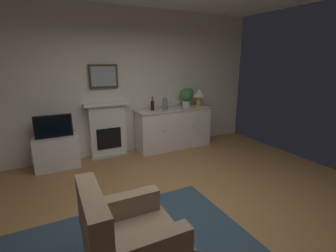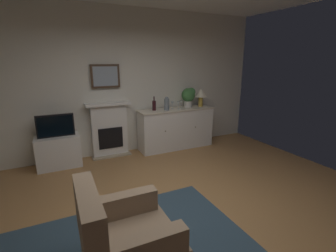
{
  "view_description": "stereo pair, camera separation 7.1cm",
  "coord_description": "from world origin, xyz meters",
  "px_view_note": "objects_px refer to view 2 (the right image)",
  "views": [
    {
      "loc": [
        -1.39,
        -2.32,
        1.9
      ],
      "look_at": [
        0.11,
        0.65,
        1.0
      ],
      "focal_mm": 26.07,
      "sensor_mm": 36.0,
      "label": 1
    },
    {
      "loc": [
        -1.33,
        -2.35,
        1.9
      ],
      "look_at": [
        0.11,
        0.65,
        1.0
      ],
      "focal_mm": 26.07,
      "sensor_mm": 36.0,
      "label": 2
    }
  ],
  "objects_px": {
    "fireplace_unit": "(109,129)",
    "framed_picture": "(105,76)",
    "tv_cabinet": "(59,151)",
    "wine_bottle": "(154,105)",
    "table_lamp": "(201,94)",
    "wine_glass_right": "(181,103)",
    "wine_glass_left": "(172,103)",
    "wine_glass_center": "(178,103)",
    "sideboard_cabinet": "(176,128)",
    "tv_set": "(55,126)",
    "potted_plant_small": "(189,96)",
    "vase_decorative": "(167,104)",
    "armchair": "(124,241)"
  },
  "relations": [
    {
      "from": "wine_glass_center",
      "to": "armchair",
      "type": "relative_size",
      "value": 0.18
    },
    {
      "from": "fireplace_unit",
      "to": "framed_picture",
      "type": "bearing_deg",
      "value": 90.0
    },
    {
      "from": "vase_decorative",
      "to": "tv_cabinet",
      "type": "height_order",
      "value": "vase_decorative"
    },
    {
      "from": "wine_glass_right",
      "to": "vase_decorative",
      "type": "height_order",
      "value": "vase_decorative"
    },
    {
      "from": "wine_glass_right",
      "to": "tv_cabinet",
      "type": "distance_m",
      "value": 2.63
    },
    {
      "from": "sideboard_cabinet",
      "to": "tv_cabinet",
      "type": "bearing_deg",
      "value": 179.64
    },
    {
      "from": "wine_bottle",
      "to": "tv_set",
      "type": "distance_m",
      "value": 1.92
    },
    {
      "from": "table_lamp",
      "to": "wine_glass_left",
      "type": "relative_size",
      "value": 2.42
    },
    {
      "from": "wine_glass_left",
      "to": "tv_set",
      "type": "distance_m",
      "value": 2.33
    },
    {
      "from": "tv_cabinet",
      "to": "wine_glass_left",
      "type": "bearing_deg",
      "value": -0.04
    },
    {
      "from": "framed_picture",
      "to": "wine_glass_center",
      "type": "relative_size",
      "value": 3.33
    },
    {
      "from": "sideboard_cabinet",
      "to": "wine_glass_right",
      "type": "bearing_deg",
      "value": 7.05
    },
    {
      "from": "framed_picture",
      "to": "tv_set",
      "type": "distance_m",
      "value": 1.29
    },
    {
      "from": "wine_glass_center",
      "to": "tv_cabinet",
      "type": "xyz_separation_m",
      "value": [
        -2.42,
        0.07,
        -0.72
      ]
    },
    {
      "from": "wine_bottle",
      "to": "potted_plant_small",
      "type": "distance_m",
      "value": 0.84
    },
    {
      "from": "tv_set",
      "to": "wine_bottle",
      "type": "bearing_deg",
      "value": 1.47
    },
    {
      "from": "wine_glass_center",
      "to": "vase_decorative",
      "type": "height_order",
      "value": "vase_decorative"
    },
    {
      "from": "tv_set",
      "to": "potted_plant_small",
      "type": "bearing_deg",
      "value": 1.12
    },
    {
      "from": "fireplace_unit",
      "to": "framed_picture",
      "type": "xyz_separation_m",
      "value": [
        0.0,
        0.05,
        1.05
      ]
    },
    {
      "from": "wine_bottle",
      "to": "fireplace_unit",
      "type": "bearing_deg",
      "value": 171.64
    },
    {
      "from": "wine_glass_left",
      "to": "table_lamp",
      "type": "bearing_deg",
      "value": -1.1
    },
    {
      "from": "sideboard_cabinet",
      "to": "table_lamp",
      "type": "bearing_deg",
      "value": 0.0
    },
    {
      "from": "table_lamp",
      "to": "wine_bottle",
      "type": "distance_m",
      "value": 1.13
    },
    {
      "from": "wine_glass_right",
      "to": "framed_picture",
      "type": "bearing_deg",
      "value": 172.5
    },
    {
      "from": "table_lamp",
      "to": "wine_glass_center",
      "type": "distance_m",
      "value": 0.62
    },
    {
      "from": "table_lamp",
      "to": "wine_glass_left",
      "type": "xyz_separation_m",
      "value": [
        -0.71,
        0.01,
        -0.16
      ]
    },
    {
      "from": "table_lamp",
      "to": "tv_cabinet",
      "type": "bearing_deg",
      "value": 179.72
    },
    {
      "from": "wine_glass_center",
      "to": "vase_decorative",
      "type": "distance_m",
      "value": 0.28
    },
    {
      "from": "table_lamp",
      "to": "wine_glass_right",
      "type": "bearing_deg",
      "value": 178.0
    },
    {
      "from": "vase_decorative",
      "to": "armchair",
      "type": "distance_m",
      "value": 3.34
    },
    {
      "from": "wine_bottle",
      "to": "armchair",
      "type": "bearing_deg",
      "value": -117.33
    },
    {
      "from": "tv_cabinet",
      "to": "wine_bottle",
      "type": "bearing_deg",
      "value": 0.77
    },
    {
      "from": "sideboard_cabinet",
      "to": "wine_bottle",
      "type": "xyz_separation_m",
      "value": [
        -0.49,
        0.04,
        0.55
      ]
    },
    {
      "from": "framed_picture",
      "to": "armchair",
      "type": "bearing_deg",
      "value": -100.32
    },
    {
      "from": "table_lamp",
      "to": "wine_glass_right",
      "type": "height_order",
      "value": "table_lamp"
    },
    {
      "from": "wine_glass_center",
      "to": "tv_set",
      "type": "bearing_deg",
      "value": 178.81
    },
    {
      "from": "tv_set",
      "to": "wine_glass_right",
      "type": "bearing_deg",
      "value": 0.57
    },
    {
      "from": "wine_glass_left",
      "to": "vase_decorative",
      "type": "distance_m",
      "value": 0.18
    },
    {
      "from": "sideboard_cabinet",
      "to": "wine_glass_left",
      "type": "height_order",
      "value": "wine_glass_left"
    },
    {
      "from": "fireplace_unit",
      "to": "potted_plant_small",
      "type": "distance_m",
      "value": 1.86
    },
    {
      "from": "wine_glass_center",
      "to": "armchair",
      "type": "bearing_deg",
      "value": -125.88
    },
    {
      "from": "sideboard_cabinet",
      "to": "wine_glass_left",
      "type": "distance_m",
      "value": 0.57
    },
    {
      "from": "potted_plant_small",
      "to": "vase_decorative",
      "type": "bearing_deg",
      "value": -170.74
    },
    {
      "from": "tv_set",
      "to": "armchair",
      "type": "xyz_separation_m",
      "value": [
        0.42,
        -2.82,
        -0.4
      ]
    },
    {
      "from": "sideboard_cabinet",
      "to": "tv_set",
      "type": "relative_size",
      "value": 2.7
    },
    {
      "from": "wine_glass_right",
      "to": "vase_decorative",
      "type": "distance_m",
      "value": 0.39
    },
    {
      "from": "tv_set",
      "to": "sideboard_cabinet",
      "type": "bearing_deg",
      "value": 0.2
    },
    {
      "from": "framed_picture",
      "to": "wine_glass_center",
      "type": "bearing_deg",
      "value": -10.98
    },
    {
      "from": "wine_bottle",
      "to": "wine_glass_center",
      "type": "relative_size",
      "value": 1.76
    },
    {
      "from": "table_lamp",
      "to": "tv_cabinet",
      "type": "height_order",
      "value": "table_lamp"
    }
  ]
}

